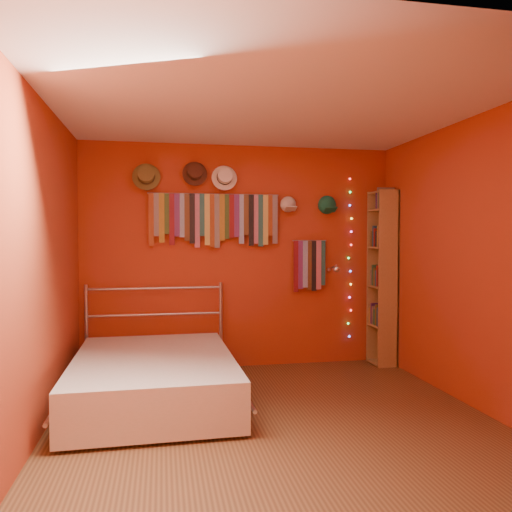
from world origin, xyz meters
TOP-DOWN VIEW (x-y plane):
  - ground at (0.00, 0.00)m, footprint 3.50×3.50m
  - back_wall at (0.00, 1.75)m, footprint 3.50×0.02m
  - right_wall at (1.75, 0.00)m, footprint 0.02×3.50m
  - left_wall at (-1.75, 0.00)m, footprint 0.02×3.50m
  - ceiling at (0.00, 0.00)m, footprint 3.50×3.50m
  - tie_rack at (-0.29, 1.68)m, footprint 1.45×0.03m
  - small_tie_rack at (0.79, 1.69)m, footprint 0.40×0.03m
  - fedora_olive at (-1.03, 1.65)m, footprint 0.30×0.16m
  - fedora_brown at (-0.51, 1.66)m, footprint 0.27×0.15m
  - fedora_white at (-0.19, 1.65)m, footprint 0.28×0.15m
  - cap_white at (0.54, 1.70)m, footprint 0.18×0.23m
  - cap_green at (1.00, 1.70)m, footprint 0.20×0.25m
  - fairy_lights at (1.30, 1.71)m, footprint 0.06×0.02m
  - reading_lamp at (1.04, 1.51)m, footprint 0.07×0.31m
  - bookshelf at (1.66, 1.53)m, footprint 0.25×0.34m
  - bed at (-0.95, 0.64)m, footprint 1.49×2.02m

SIDE VIEW (x-z plane):
  - ground at x=0.00m, z-range 0.00..0.00m
  - bed at x=-0.95m, z-range -0.26..0.71m
  - bookshelf at x=1.66m, z-range 0.02..2.02m
  - reading_lamp at x=1.04m, z-range 1.07..1.16m
  - small_tie_rack at x=0.79m, z-range 0.86..1.46m
  - fairy_lights at x=1.30m, z-range 0.29..2.16m
  - back_wall at x=0.00m, z-range 0.00..2.50m
  - right_wall at x=1.75m, z-range 0.00..2.50m
  - left_wall at x=-1.75m, z-range 0.00..2.50m
  - tie_rack at x=-0.29m, z-range 1.39..1.99m
  - cap_green at x=1.00m, z-range 1.74..1.94m
  - cap_white at x=0.54m, z-range 1.75..1.93m
  - fedora_olive at x=-1.03m, z-range 1.98..2.27m
  - fedora_white at x=-0.19m, z-range 1.99..2.27m
  - fedora_brown at x=-0.51m, z-range 2.04..2.30m
  - ceiling at x=0.00m, z-range 2.49..2.51m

